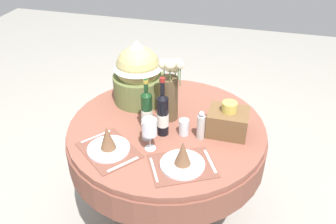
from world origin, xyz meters
The scene contains 13 objects.
ground centered at (0.00, 0.00, 0.00)m, with size 8.00×8.00×0.00m, color #9E998E.
dining_table centered at (0.00, 0.00, 0.63)m, with size 1.25×1.25×0.77m.
place_setting_left centered at (-0.25, -0.32, 0.82)m, with size 0.43×0.41×0.16m.
place_setting_right centered at (0.18, -0.34, 0.82)m, with size 0.42×0.39×0.16m.
flower_vase centered at (-0.01, 0.08, 0.97)m, with size 0.17×0.16×0.44m.
wine_bottle_centre centered at (0.00, -0.09, 0.91)m, with size 0.07×0.07×0.38m.
wine_bottle_right centered at (-0.11, -0.06, 0.90)m, with size 0.07×0.07×0.34m.
wine_glass_left centered at (-0.03, -0.24, 0.91)m, with size 0.08×0.08×0.20m.
tumbler_near_left centered at (0.12, -0.06, 0.82)m, with size 0.06×0.06×0.10m, color silver.
tumbler_near_right centered at (-0.08, -0.16, 0.82)m, with size 0.06×0.06×0.11m, color silver.
pepper_mill centered at (0.22, -0.07, 0.85)m, with size 0.05×0.05×0.19m.
gift_tub_back_left centered at (-0.26, 0.25, 0.99)m, with size 0.34×0.34×0.44m.
woven_basket_side_right centered at (0.37, 0.03, 0.85)m, with size 0.24×0.19×0.21m.
Camera 1 is at (0.49, -1.77, 2.06)m, focal length 38.67 mm.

